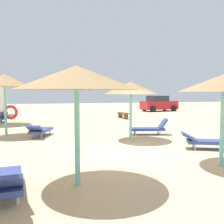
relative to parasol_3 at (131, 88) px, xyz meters
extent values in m
plane|color=#D1B284|center=(-0.68, -2.38, -2.27)|extent=(80.00, 80.00, 0.00)
cylinder|color=#6BC6BC|center=(0.00, 0.00, -1.21)|extent=(0.12, 0.12, 2.12)
cone|color=#9E7A4C|center=(0.00, 0.00, 0.01)|extent=(2.32, 2.32, 0.53)
cylinder|color=#6BC6BC|center=(-5.42, 2.47, -1.04)|extent=(0.12, 0.12, 2.46)
cone|color=#9E7A4C|center=(-5.42, 2.47, 0.39)|extent=(2.31, 2.31, 0.59)
torus|color=red|center=(-5.20, 2.47, -1.13)|extent=(0.71, 0.30, 0.70)
cylinder|color=#6BC6BC|center=(1.17, -4.46, -1.16)|extent=(0.12, 0.12, 2.21)
cone|color=#9E7A4C|center=(1.17, -4.46, 0.08)|extent=(2.49, 2.49, 0.48)
cylinder|color=#6BC6BC|center=(-2.95, -4.92, -1.14)|extent=(0.12, 0.12, 2.25)
cone|color=#9E7A4C|center=(-2.95, -4.92, 0.14)|extent=(2.70, 2.70, 0.53)
cube|color=#33478C|center=(-6.41, 8.09, -1.73)|extent=(0.77, 0.69, 0.45)
cylinder|color=silver|center=(-6.31, 8.37, -2.16)|extent=(0.06, 0.06, 0.22)
cube|color=#33478C|center=(1.24, 1.13, -1.99)|extent=(1.80, 1.00, 0.12)
cube|color=#33478C|center=(2.02, 0.95, -1.70)|extent=(0.52, 0.71, 0.49)
cylinder|color=silver|center=(1.87, 1.21, -2.16)|extent=(0.06, 0.06, 0.22)
cylinder|color=silver|center=(1.77, 0.78, -2.16)|extent=(0.06, 0.06, 0.22)
cylinder|color=silver|center=(0.70, 1.47, -2.16)|extent=(0.06, 0.06, 0.22)
cylinder|color=silver|center=(0.60, 1.04, -2.16)|extent=(0.06, 0.06, 0.22)
cube|color=#33478C|center=(-3.80, 2.02, -1.99)|extent=(1.18, 1.82, 0.12)
cube|color=#33478C|center=(-4.07, 1.27, -1.79)|extent=(0.78, 0.70, 0.35)
cylinder|color=silver|center=(-3.79, 1.39, -2.16)|extent=(0.06, 0.06, 0.22)
cylinder|color=silver|center=(-4.21, 1.53, -2.16)|extent=(0.06, 0.06, 0.22)
cylinder|color=silver|center=(-3.39, 2.51, -2.16)|extent=(0.06, 0.06, 0.22)
cylinder|color=silver|center=(-3.80, 2.66, -2.16)|extent=(0.06, 0.06, 0.22)
cube|color=#33478C|center=(2.24, -2.53, -1.99)|extent=(1.81, 1.27, 0.12)
cube|color=#33478C|center=(1.51, -2.21, -1.81)|extent=(0.74, 0.80, 0.31)
cylinder|color=silver|center=(1.61, -2.49, -2.16)|extent=(0.06, 0.06, 0.22)
cylinder|color=silver|center=(1.78, -2.09, -2.16)|extent=(0.06, 0.06, 0.22)
cube|color=#33478C|center=(-4.44, -5.02, -1.99)|extent=(0.82, 1.76, 0.12)
cube|color=#33478C|center=(-4.35, -5.81, -1.77)|extent=(0.69, 0.56, 0.39)
cylinder|color=silver|center=(-4.16, -5.59, -2.16)|extent=(0.06, 0.06, 0.22)
cylinder|color=silver|center=(-4.28, -4.40, -2.16)|extent=(0.06, 0.06, 0.22)
cube|color=brown|center=(2.42, 8.89, -1.82)|extent=(0.56, 1.53, 0.08)
cube|color=brown|center=(2.48, 8.34, -2.06)|extent=(0.37, 0.16, 0.41)
cube|color=brown|center=(2.36, 9.43, -2.06)|extent=(0.37, 0.16, 0.41)
cube|color=#B21E23|center=(8.66, 15.52, -1.60)|extent=(4.21, 2.29, 0.90)
cube|color=#262D38|center=(8.46, 15.49, -0.85)|extent=(2.21, 1.85, 0.60)
cylinder|color=black|center=(9.86, 16.59, -1.95)|extent=(0.67, 0.31, 0.64)
cylinder|color=black|center=(10.13, 14.85, -1.95)|extent=(0.67, 0.31, 0.64)
cylinder|color=black|center=(7.19, 16.18, -1.95)|extent=(0.67, 0.31, 0.64)
cylinder|color=black|center=(7.46, 14.44, -1.95)|extent=(0.67, 0.31, 0.64)
camera|label=1|loc=(-3.64, -10.55, -0.17)|focal=41.12mm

